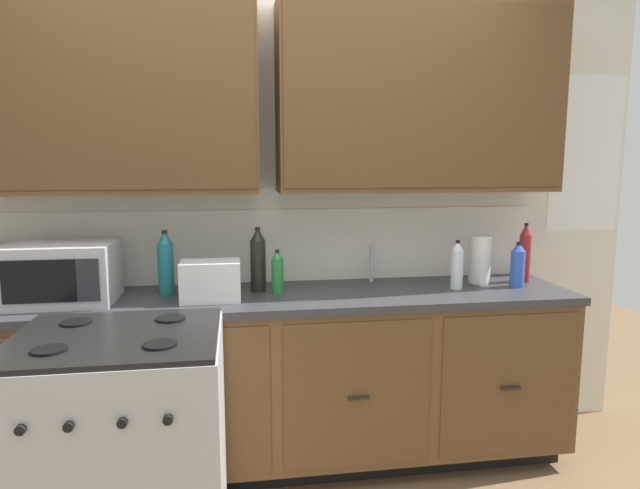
{
  "coord_description": "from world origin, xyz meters",
  "views": [
    {
      "loc": [
        -0.16,
        -2.36,
        1.57
      ],
      "look_at": [
        0.24,
        0.27,
        1.17
      ],
      "focal_mm": 30.62,
      "sensor_mm": 36.0,
      "label": 1
    }
  ],
  "objects_px": {
    "toaster": "(211,281)",
    "paper_towel_roll": "(480,259)",
    "bottle_green": "(278,272)",
    "stove_range": "(122,453)",
    "bottle_blue": "(518,265)",
    "bottle_clear": "(457,265)",
    "bottle_teal": "(166,263)",
    "bottle_dark": "(258,260)",
    "bottle_red": "(525,253)",
    "microwave": "(61,273)"
  },
  "relations": [
    {
      "from": "bottle_clear",
      "to": "stove_range",
      "type": "bearing_deg",
      "value": -159.0
    },
    {
      "from": "bottle_teal",
      "to": "bottle_blue",
      "type": "height_order",
      "value": "bottle_teal"
    },
    {
      "from": "bottle_blue",
      "to": "stove_range",
      "type": "bearing_deg",
      "value": -162.63
    },
    {
      "from": "bottle_teal",
      "to": "bottle_clear",
      "type": "relative_size",
      "value": 1.26
    },
    {
      "from": "stove_range",
      "to": "bottle_red",
      "type": "distance_m",
      "value": 2.22
    },
    {
      "from": "microwave",
      "to": "bottle_red",
      "type": "relative_size",
      "value": 1.48
    },
    {
      "from": "stove_range",
      "to": "paper_towel_roll",
      "type": "bearing_deg",
      "value": 22.38
    },
    {
      "from": "bottle_red",
      "to": "bottle_green",
      "type": "bearing_deg",
      "value": -176.7
    },
    {
      "from": "stove_range",
      "to": "paper_towel_roll",
      "type": "height_order",
      "value": "paper_towel_roll"
    },
    {
      "from": "bottle_green",
      "to": "bottle_blue",
      "type": "relative_size",
      "value": 0.93
    },
    {
      "from": "toaster",
      "to": "bottle_blue",
      "type": "distance_m",
      "value": 1.59
    },
    {
      "from": "bottle_blue",
      "to": "bottle_teal",
      "type": "bearing_deg",
      "value": 176.43
    },
    {
      "from": "stove_range",
      "to": "microwave",
      "type": "height_order",
      "value": "microwave"
    },
    {
      "from": "stove_range",
      "to": "bottle_clear",
      "type": "height_order",
      "value": "bottle_clear"
    },
    {
      "from": "microwave",
      "to": "bottle_teal",
      "type": "relative_size",
      "value": 1.49
    },
    {
      "from": "paper_towel_roll",
      "to": "toaster",
      "type": "bearing_deg",
      "value": -173.09
    },
    {
      "from": "paper_towel_roll",
      "to": "bottle_teal",
      "type": "distance_m",
      "value": 1.66
    },
    {
      "from": "microwave",
      "to": "bottle_red",
      "type": "xyz_separation_m",
      "value": [
        2.38,
        0.1,
        0.02
      ]
    },
    {
      "from": "bottle_dark",
      "to": "bottle_clear",
      "type": "bearing_deg",
      "value": -6.07
    },
    {
      "from": "bottle_teal",
      "to": "bottle_dark",
      "type": "bearing_deg",
      "value": 0.48
    },
    {
      "from": "toaster",
      "to": "bottle_clear",
      "type": "distance_m",
      "value": 1.26
    },
    {
      "from": "microwave",
      "to": "stove_range",
      "type": "bearing_deg",
      "value": -59.6
    },
    {
      "from": "stove_range",
      "to": "bottle_dark",
      "type": "distance_m",
      "value": 1.09
    },
    {
      "from": "bottle_green",
      "to": "bottle_dark",
      "type": "distance_m",
      "value": 0.13
    },
    {
      "from": "stove_range",
      "to": "bottle_green",
      "type": "height_order",
      "value": "bottle_green"
    },
    {
      "from": "stove_range",
      "to": "bottle_blue",
      "type": "xyz_separation_m",
      "value": [
        1.91,
        0.6,
        0.56
      ]
    },
    {
      "from": "toaster",
      "to": "paper_towel_roll",
      "type": "height_order",
      "value": "paper_towel_roll"
    },
    {
      "from": "paper_towel_roll",
      "to": "bottle_red",
      "type": "height_order",
      "value": "bottle_red"
    },
    {
      "from": "bottle_red",
      "to": "microwave",
      "type": "bearing_deg",
      "value": -177.71
    },
    {
      "from": "bottle_blue",
      "to": "bottle_clear",
      "type": "xyz_separation_m",
      "value": [
        -0.33,
        0.01,
        0.01
      ]
    },
    {
      "from": "bottle_teal",
      "to": "bottle_blue",
      "type": "bearing_deg",
      "value": -3.57
    },
    {
      "from": "stove_range",
      "to": "bottle_clear",
      "type": "bearing_deg",
      "value": 21.0
    },
    {
      "from": "paper_towel_roll",
      "to": "bottle_clear",
      "type": "relative_size",
      "value": 1.02
    },
    {
      "from": "paper_towel_roll",
      "to": "bottle_green",
      "type": "distance_m",
      "value": 1.11
    },
    {
      "from": "bottle_dark",
      "to": "bottle_teal",
      "type": "bearing_deg",
      "value": -179.52
    },
    {
      "from": "bottle_dark",
      "to": "bottle_blue",
      "type": "relative_size",
      "value": 1.37
    },
    {
      "from": "bottle_teal",
      "to": "bottle_blue",
      "type": "distance_m",
      "value": 1.81
    },
    {
      "from": "paper_towel_roll",
      "to": "bottle_green",
      "type": "relative_size",
      "value": 1.16
    },
    {
      "from": "microwave",
      "to": "bottle_clear",
      "type": "height_order",
      "value": "microwave"
    },
    {
      "from": "microwave",
      "to": "bottle_teal",
      "type": "distance_m",
      "value": 0.47
    },
    {
      "from": "toaster",
      "to": "bottle_red",
      "type": "relative_size",
      "value": 0.86
    },
    {
      "from": "microwave",
      "to": "bottle_red",
      "type": "bearing_deg",
      "value": 2.29
    },
    {
      "from": "microwave",
      "to": "bottle_dark",
      "type": "height_order",
      "value": "bottle_dark"
    },
    {
      "from": "toaster",
      "to": "bottle_teal",
      "type": "bearing_deg",
      "value": 144.41
    },
    {
      "from": "bottle_blue",
      "to": "bottle_clear",
      "type": "height_order",
      "value": "bottle_clear"
    },
    {
      "from": "toaster",
      "to": "bottle_green",
      "type": "height_order",
      "value": "bottle_green"
    },
    {
      "from": "toaster",
      "to": "stove_range",
      "type": "bearing_deg",
      "value": -120.39
    },
    {
      "from": "bottle_red",
      "to": "bottle_dark",
      "type": "relative_size",
      "value": 0.99
    },
    {
      "from": "bottle_green",
      "to": "bottle_clear",
      "type": "xyz_separation_m",
      "value": [
        0.93,
        -0.03,
        0.02
      ]
    },
    {
      "from": "stove_range",
      "to": "toaster",
      "type": "relative_size",
      "value": 3.39
    }
  ]
}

